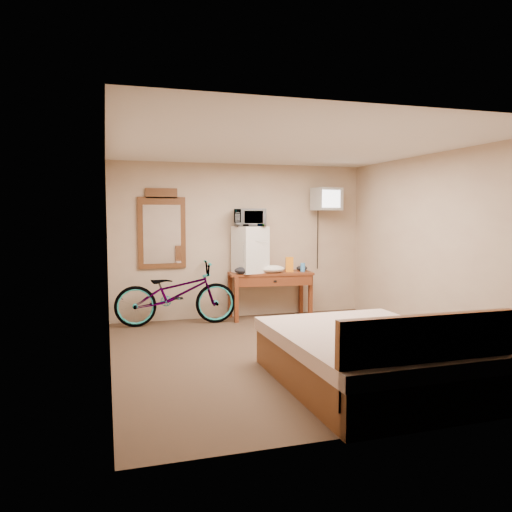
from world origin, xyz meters
name	(u,v)px	position (x,y,z in m)	size (l,w,h in m)	color
room	(290,251)	(0.00, 0.00, 1.25)	(4.60, 4.64, 2.50)	#462D23
desk	(271,280)	(0.43, 2.00, 0.63)	(1.39, 0.64, 0.75)	brown
mini_fridge	(250,249)	(0.10, 2.06, 1.12)	(0.57, 0.56, 0.74)	white
microwave	(250,217)	(0.10, 2.06, 1.64)	(0.51, 0.35, 0.28)	white
snack_bag	(289,264)	(0.74, 1.97, 0.87)	(0.12, 0.07, 0.24)	orange
blue_cup	(303,267)	(0.97, 1.96, 0.82)	(0.08, 0.08, 0.14)	#459AED
cloth_cream	(272,269)	(0.43, 1.94, 0.81)	(0.39, 0.30, 0.12)	white
cloth_dark_a	(244,270)	(-0.05, 1.91, 0.81)	(0.30, 0.23, 0.11)	black
cloth_dark_b	(302,268)	(0.99, 2.06, 0.79)	(0.19, 0.15, 0.08)	black
crt_television	(326,199)	(1.40, 2.02, 1.93)	(0.48, 0.59, 0.37)	black
wall_mirror	(162,230)	(-1.28, 2.27, 1.44)	(0.74, 0.04, 1.25)	brown
bicycle	(176,294)	(-1.11, 1.95, 0.48)	(0.64, 1.83, 0.96)	black
bed	(371,358)	(0.33, -1.37, 0.29)	(1.69, 2.22, 0.90)	brown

